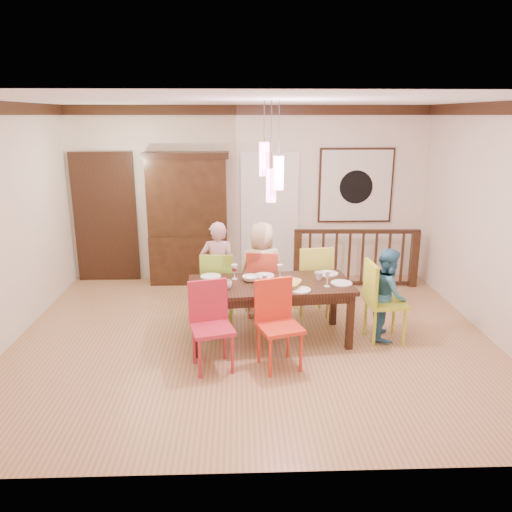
{
  "coord_description": "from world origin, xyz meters",
  "views": [
    {
      "loc": [
        -0.17,
        -5.84,
        2.74
      ],
      "look_at": [
        0.04,
        0.22,
        1.02
      ],
      "focal_mm": 35.0,
      "sensor_mm": 36.0,
      "label": 1
    }
  ],
  "objects_px": {
    "person_far_left": "(218,269)",
    "chair_end_right": "(386,296)",
    "china_hutch": "(188,219)",
    "person_end_right": "(388,294)",
    "chair_far_left": "(218,281)",
    "person_far_mid": "(262,269)",
    "dining_table": "(270,290)",
    "balustrade": "(356,257)"
  },
  "relations": [
    {
      "from": "person_far_left",
      "to": "chair_end_right",
      "type": "bearing_deg",
      "value": 159.72
    },
    {
      "from": "china_hutch",
      "to": "person_end_right",
      "type": "bearing_deg",
      "value": -40.58
    },
    {
      "from": "person_far_left",
      "to": "person_end_right",
      "type": "distance_m",
      "value": 2.31
    },
    {
      "from": "chair_far_left",
      "to": "china_hutch",
      "type": "relative_size",
      "value": 0.45
    },
    {
      "from": "person_far_mid",
      "to": "dining_table",
      "type": "bearing_deg",
      "value": 85.37
    },
    {
      "from": "chair_end_right",
      "to": "balustrade",
      "type": "bearing_deg",
      "value": -5.59
    },
    {
      "from": "china_hutch",
      "to": "person_end_right",
      "type": "xyz_separation_m",
      "value": [
        2.7,
        -2.31,
        -0.51
      ]
    },
    {
      "from": "person_far_mid",
      "to": "person_end_right",
      "type": "relative_size",
      "value": 1.16
    },
    {
      "from": "chair_end_right",
      "to": "person_far_mid",
      "type": "height_order",
      "value": "person_far_mid"
    },
    {
      "from": "chair_end_right",
      "to": "dining_table",
      "type": "bearing_deg",
      "value": 84.61
    },
    {
      "from": "chair_end_right",
      "to": "person_far_left",
      "type": "bearing_deg",
      "value": 63.46
    },
    {
      "from": "dining_table",
      "to": "chair_end_right",
      "type": "height_order",
      "value": "chair_end_right"
    },
    {
      "from": "dining_table",
      "to": "person_end_right",
      "type": "height_order",
      "value": "person_end_right"
    },
    {
      "from": "person_far_left",
      "to": "person_far_mid",
      "type": "distance_m",
      "value": 0.61
    },
    {
      "from": "chair_end_right",
      "to": "person_far_left",
      "type": "xyz_separation_m",
      "value": [
        -2.11,
        0.93,
        0.09
      ]
    },
    {
      "from": "dining_table",
      "to": "china_hutch",
      "type": "relative_size",
      "value": 0.95
    },
    {
      "from": "person_far_left",
      "to": "person_end_right",
      "type": "xyz_separation_m",
      "value": [
        2.15,
        -0.83,
        -0.09
      ]
    },
    {
      "from": "china_hutch",
      "to": "chair_end_right",
      "type": "bearing_deg",
      "value": -42.29
    },
    {
      "from": "person_far_mid",
      "to": "person_end_right",
      "type": "xyz_separation_m",
      "value": [
        1.55,
        -0.79,
        -0.09
      ]
    },
    {
      "from": "person_far_left",
      "to": "person_end_right",
      "type": "relative_size",
      "value": 1.16
    },
    {
      "from": "chair_end_right",
      "to": "person_far_mid",
      "type": "xyz_separation_m",
      "value": [
        -1.5,
        0.89,
        0.09
      ]
    },
    {
      "from": "china_hutch",
      "to": "person_far_left",
      "type": "bearing_deg",
      "value": -69.8
    },
    {
      "from": "balustrade",
      "to": "person_far_mid",
      "type": "height_order",
      "value": "person_far_mid"
    },
    {
      "from": "china_hutch",
      "to": "balustrade",
      "type": "relative_size",
      "value": 1.06
    },
    {
      "from": "chair_end_right",
      "to": "balustrade",
      "type": "distance_m",
      "value": 2.07
    },
    {
      "from": "chair_end_right",
      "to": "person_far_left",
      "type": "relative_size",
      "value": 0.76
    },
    {
      "from": "person_far_left",
      "to": "person_end_right",
      "type": "bearing_deg",
      "value": 162.47
    },
    {
      "from": "chair_far_left",
      "to": "balustrade",
      "type": "height_order",
      "value": "chair_far_left"
    },
    {
      "from": "dining_table",
      "to": "china_hutch",
      "type": "height_order",
      "value": "china_hutch"
    },
    {
      "from": "chair_far_left",
      "to": "balustrade",
      "type": "bearing_deg",
      "value": -146.62
    },
    {
      "from": "chair_far_left",
      "to": "person_far_left",
      "type": "xyz_separation_m",
      "value": [
        -0.0,
        0.17,
        0.11
      ]
    },
    {
      "from": "person_far_left",
      "to": "person_far_mid",
      "type": "xyz_separation_m",
      "value": [
        0.61,
        -0.04,
        -0.0
      ]
    },
    {
      "from": "chair_end_right",
      "to": "person_end_right",
      "type": "distance_m",
      "value": 0.11
    },
    {
      "from": "china_hutch",
      "to": "person_end_right",
      "type": "distance_m",
      "value": 3.59
    },
    {
      "from": "dining_table",
      "to": "person_far_mid",
      "type": "bearing_deg",
      "value": 89.79
    },
    {
      "from": "china_hutch",
      "to": "person_end_right",
      "type": "height_order",
      "value": "china_hutch"
    },
    {
      "from": "chair_far_left",
      "to": "dining_table",
      "type": "bearing_deg",
      "value": 136.73
    },
    {
      "from": "china_hutch",
      "to": "person_far_left",
      "type": "relative_size",
      "value": 1.61
    },
    {
      "from": "chair_far_left",
      "to": "chair_end_right",
      "type": "bearing_deg",
      "value": 162.88
    },
    {
      "from": "dining_table",
      "to": "person_end_right",
      "type": "bearing_deg",
      "value": -3.36
    },
    {
      "from": "person_far_left",
      "to": "person_far_mid",
      "type": "height_order",
      "value": "person_far_left"
    },
    {
      "from": "chair_far_left",
      "to": "balustrade",
      "type": "relative_size",
      "value": 0.48
    }
  ]
}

